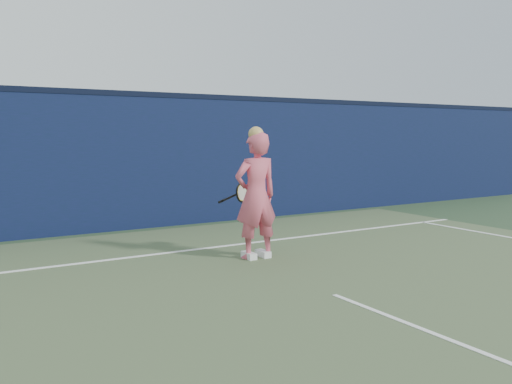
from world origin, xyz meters
TOP-DOWN VIEW (x-y plane):
  - ground at (0.00, 0.00)m, footprint 80.00×80.00m
  - backstop_wall at (0.00, 6.50)m, footprint 24.00×0.40m
  - wall_cap at (0.00, 6.50)m, footprint 24.00×0.42m
  - player at (0.22, 3.04)m, footprint 0.67×0.45m
  - racket at (0.23, 3.51)m, footprint 0.58×0.18m
  - court_lines at (0.00, -0.33)m, footprint 11.00×12.04m

SIDE VIEW (x-z plane):
  - ground at x=0.00m, z-range 0.00..0.00m
  - court_lines at x=0.00m, z-range 0.01..0.01m
  - racket at x=0.23m, z-range 0.75..1.06m
  - player at x=0.22m, z-range -0.03..1.87m
  - backstop_wall at x=0.00m, z-range 0.00..2.50m
  - wall_cap at x=0.00m, z-range 2.50..2.60m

